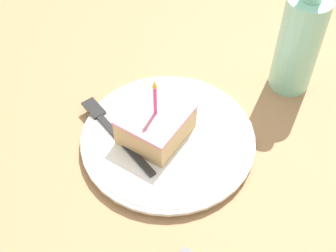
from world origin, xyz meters
TOP-DOWN VIEW (x-y plane):
  - ground_plane at (0.00, 0.00)m, footprint 2.40×2.40m
  - plate at (-0.02, 0.01)m, footprint 0.29×0.29m
  - cake_slice at (-0.01, -0.01)m, footprint 0.11×0.09m
  - fork at (0.02, -0.07)m, footprint 0.08×0.19m
  - bottle at (-0.26, 0.12)m, footprint 0.08×0.08m

SIDE VIEW (x-z plane):
  - ground_plane at x=0.00m, z-range -0.04..0.00m
  - plate at x=-0.02m, z-range 0.00..0.02m
  - fork at x=0.02m, z-range 0.02..0.02m
  - cake_slice at x=-0.01m, z-range -0.02..0.11m
  - bottle at x=-0.26m, z-range -0.02..0.23m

